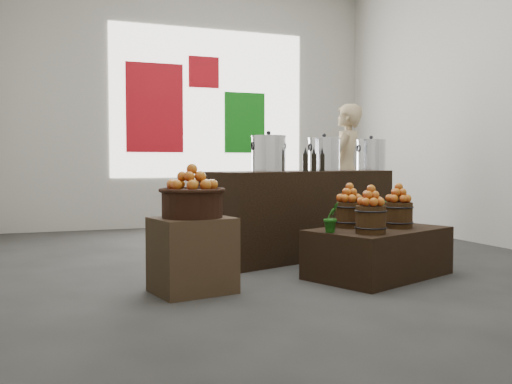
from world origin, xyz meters
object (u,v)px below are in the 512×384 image
object	(u,v)px
shopper	(346,171)
stock_pot_center	(324,155)
counter	(301,214)
display_table	(378,252)
stock_pot_left	(269,155)
crate	(192,255)
wicker_basket	(192,204)
stock_pot_right	(371,156)

from	to	relation	value
shopper	stock_pot_center	bearing A→B (deg)	10.08
counter	display_table	bearing A→B (deg)	-101.03
counter	stock_pot_left	xyz separation A→B (m)	(-0.45, -0.16, 0.65)
display_table	stock_pot_center	world-z (taller)	stock_pot_center
display_table	crate	bearing A→B (deg)	159.00
display_table	shopper	distance (m)	2.90
display_table	shopper	size ratio (longest dim) A/B	0.69
wicker_basket	stock_pot_right	distance (m)	3.23
wicker_basket	stock_pot_right	xyz separation A→B (m)	(2.70, 1.72, 0.41)
wicker_basket	stock_pot_left	distance (m)	1.66
crate	wicker_basket	distance (m)	0.41
stock_pot_center	stock_pot_right	world-z (taller)	same
counter	stock_pot_center	bearing A→B (deg)	-0.00
stock_pot_left	shopper	distance (m)	2.28
wicker_basket	stock_pot_right	bearing A→B (deg)	32.54
display_table	stock_pot_left	world-z (taller)	stock_pot_left
display_table	stock_pot_center	xyz separation A→B (m)	(0.16, 1.41, 0.90)
crate	stock_pot_left	distance (m)	1.81
crate	counter	xyz separation A→B (m)	(1.56, 1.32, 0.17)
wicker_basket	stock_pot_right	size ratio (longest dim) A/B	1.35
stock_pot_center	shopper	size ratio (longest dim) A/B	0.19
crate	display_table	world-z (taller)	crate
stock_pot_center	display_table	bearing A→B (deg)	-96.43
counter	crate	bearing A→B (deg)	-159.08
stock_pot_right	shopper	size ratio (longest dim) A/B	0.19
stock_pot_center	counter	bearing A→B (deg)	-160.63
crate	display_table	bearing A→B (deg)	1.20
crate	stock_pot_right	distance (m)	3.31
display_table	shopper	bearing A→B (deg)	44.71
stock_pot_left	stock_pot_right	bearing A→B (deg)	19.37
crate	stock_pot_center	xyz separation A→B (m)	(1.91, 1.44, 0.82)
display_table	stock_pot_right	size ratio (longest dim) A/B	3.57
crate	shopper	size ratio (longest dim) A/B	0.32
crate	stock_pot_center	distance (m)	2.53
stock_pot_left	stock_pot_center	world-z (taller)	same
stock_pot_left	stock_pot_right	distance (m)	1.68
crate	shopper	distance (m)	3.93
wicker_basket	stock_pot_center	bearing A→B (deg)	37.14
counter	stock_pot_center	xyz separation A→B (m)	(0.35, 0.12, 0.65)
stock_pot_center	stock_pot_left	bearing A→B (deg)	-160.63
wicker_basket	stock_pot_center	xyz separation A→B (m)	(1.91, 1.44, 0.41)
stock_pot_left	counter	bearing A→B (deg)	19.37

